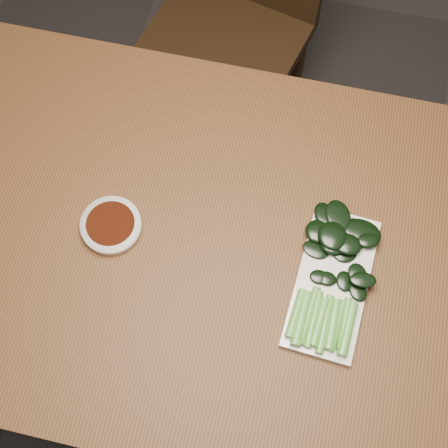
{
  "coord_description": "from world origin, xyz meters",
  "views": [
    {
      "loc": [
        0.08,
        -0.41,
        1.83
      ],
      "look_at": [
        -0.02,
        0.04,
        0.76
      ],
      "focal_mm": 50.0,
      "sensor_mm": 36.0,
      "label": 1
    }
  ],
  "objects_px": {
    "table": "(232,259)",
    "serving_plate": "(332,283)",
    "gai_lan": "(332,278)",
    "sauce_bowl": "(111,226)",
    "chair_far": "(232,16)"
  },
  "relations": [
    {
      "from": "sauce_bowl",
      "to": "gai_lan",
      "type": "xyz_separation_m",
      "value": [
        0.41,
        -0.01,
        0.01
      ]
    },
    {
      "from": "chair_far",
      "to": "serving_plate",
      "type": "relative_size",
      "value": 3.13
    },
    {
      "from": "chair_far",
      "to": "sauce_bowl",
      "type": "distance_m",
      "value": 0.82
    },
    {
      "from": "table",
      "to": "sauce_bowl",
      "type": "distance_m",
      "value": 0.24
    },
    {
      "from": "table",
      "to": "gai_lan",
      "type": "bearing_deg",
      "value": -8.68
    },
    {
      "from": "table",
      "to": "chair_far",
      "type": "distance_m",
      "value": 0.8
    },
    {
      "from": "chair_far",
      "to": "sauce_bowl",
      "type": "height_order",
      "value": "chair_far"
    },
    {
      "from": "table",
      "to": "sauce_bowl",
      "type": "bearing_deg",
      "value": -176.13
    },
    {
      "from": "table",
      "to": "chair_far",
      "type": "bearing_deg",
      "value": 102.36
    },
    {
      "from": "sauce_bowl",
      "to": "serving_plate",
      "type": "bearing_deg",
      "value": -2.27
    },
    {
      "from": "chair_far",
      "to": "sauce_bowl",
      "type": "xyz_separation_m",
      "value": [
        -0.06,
        -0.77,
        0.28
      ]
    },
    {
      "from": "chair_far",
      "to": "gai_lan",
      "type": "relative_size",
      "value": 3.0
    },
    {
      "from": "sauce_bowl",
      "to": "table",
      "type": "bearing_deg",
      "value": 3.87
    },
    {
      "from": "table",
      "to": "serving_plate",
      "type": "xyz_separation_m",
      "value": [
        0.19,
        -0.03,
        0.08
      ]
    },
    {
      "from": "serving_plate",
      "to": "table",
      "type": "bearing_deg",
      "value": 170.49
    }
  ]
}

